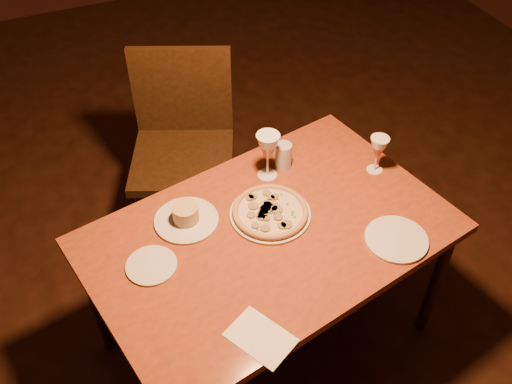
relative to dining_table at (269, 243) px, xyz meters
name	(u,v)px	position (x,y,z in m)	size (l,w,h in m)	color
floor	(253,334)	(-0.06, 0.03, -0.63)	(7.00, 7.00, 0.00)	#321A10
dining_table	(269,243)	(0.00, 0.00, 0.00)	(1.43, 1.07, 0.69)	brown
chair_far	(183,142)	(-0.08, 0.80, -0.09)	(0.60, 0.60, 0.95)	black
pizza_plate	(270,212)	(0.04, 0.07, 0.08)	(0.30, 0.30, 0.03)	silver
ramekin_saucer	(186,217)	(-0.26, 0.17, 0.09)	(0.24, 0.24, 0.07)	silver
wine_glass_far	(268,156)	(0.12, 0.28, 0.16)	(0.09, 0.09, 0.20)	#A85E46
wine_glass_right	(377,155)	(0.52, 0.13, 0.14)	(0.07, 0.07, 0.16)	#A85E46
water_tumbler	(283,156)	(0.20, 0.30, 0.12)	(0.07, 0.07, 0.11)	#AAB2BA
side_plate_left	(151,265)	(-0.43, 0.02, 0.07)	(0.17, 0.17, 0.01)	silver
side_plate_near	(396,239)	(0.39, -0.22, 0.07)	(0.22, 0.22, 0.01)	silver
menu_card	(261,337)	(-0.21, -0.38, 0.06)	(0.14, 0.20, 0.00)	silver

